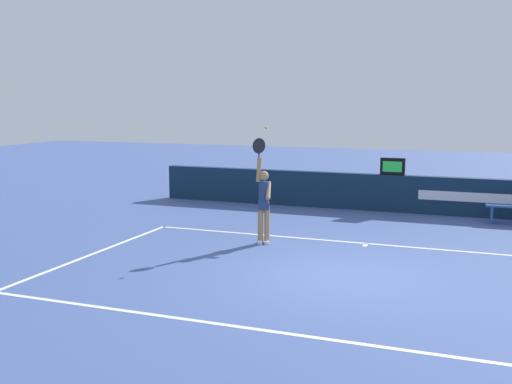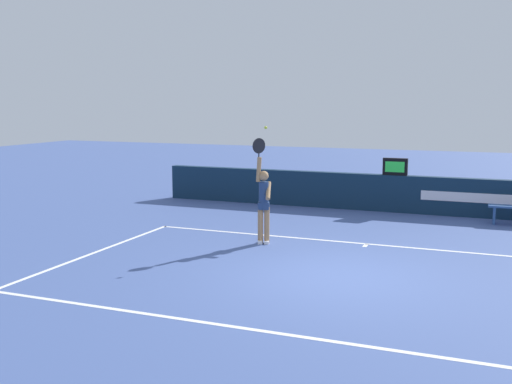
{
  "view_description": "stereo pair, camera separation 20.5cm",
  "coord_description": "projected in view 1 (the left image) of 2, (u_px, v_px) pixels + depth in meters",
  "views": [
    {
      "loc": [
        2.37,
        -10.53,
        3.15
      ],
      "look_at": [
        -2.36,
        1.96,
        1.15
      ],
      "focal_mm": 42.6,
      "sensor_mm": 36.0,
      "label": 1
    },
    {
      "loc": [
        2.57,
        -10.45,
        3.15
      ],
      "look_at": [
        -2.36,
        1.96,
        1.15
      ],
      "focal_mm": 42.6,
      "sensor_mm": 36.0,
      "label": 2
    }
  ],
  "objects": [
    {
      "name": "ground_plane",
      "position": [
        339.0,
        276.0,
        11.03
      ],
      "size": [
        60.0,
        60.0,
        0.0
      ],
      "primitive_type": "plane",
      "color": "#425894"
    },
    {
      "name": "court_lines",
      "position": [
        338.0,
        277.0,
        10.95
      ],
      "size": [
        10.43,
        5.79,
        0.0
      ],
      "color": "white",
      "rests_on": "ground"
    },
    {
      "name": "back_wall",
      "position": [
        395.0,
        193.0,
        17.42
      ],
      "size": [
        14.51,
        0.28,
        1.06
      ],
      "color": "#102840",
      "rests_on": "ground"
    },
    {
      "name": "speed_display",
      "position": [
        393.0,
        166.0,
        17.33
      ],
      "size": [
        0.69,
        0.16,
        0.49
      ],
      "color": "black",
      "rests_on": "back_wall"
    },
    {
      "name": "tennis_player",
      "position": [
        264.0,
        200.0,
        13.45
      ],
      "size": [
        0.5,
        0.45,
        2.37
      ],
      "color": "#9F7850",
      "rests_on": "ground"
    },
    {
      "name": "tennis_ball",
      "position": [
        266.0,
        128.0,
        13.05
      ],
      "size": [
        0.07,
        0.07,
        0.07
      ],
      "color": "#C7DC34"
    },
    {
      "name": "courtside_bench_near",
      "position": [
        512.0,
        210.0,
        15.64
      ],
      "size": [
        1.29,
        0.4,
        0.5
      ],
      "color": "#2A4D89",
      "rests_on": "ground"
    }
  ]
}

